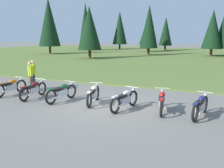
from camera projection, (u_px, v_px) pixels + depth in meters
The scene contains 12 objects.
ground_plane at pixel (107, 107), 11.44m from camera, with size 140.00×140.00×0.00m, color slate.
grass_moorland at pixel (187, 57), 35.21m from camera, with size 80.00×44.00×0.10m, color #5B7033.
forest_treeline at pixel (187, 25), 37.39m from camera, with size 38.61×30.56×8.62m.
motorcycle_orange at pixel (11, 87), 13.53m from camera, with size 0.62×2.10×0.88m.
motorcycle_maroon at pixel (34, 89), 12.86m from camera, with size 0.62×2.10×0.88m.
motorcycle_british_green at pixel (62, 92), 12.28m from camera, with size 0.62×2.09×0.88m.
motorcycle_cream at pixel (93, 94), 11.85m from camera, with size 0.74×2.07×0.88m.
motorcycle_silver at pixel (125, 99), 10.93m from camera, with size 0.69×2.08×0.88m.
motorcycle_red at pixel (162, 101), 10.62m from camera, with size 0.71×2.08×0.88m.
motorcycle_navy at pixel (200, 106), 9.95m from camera, with size 0.63×2.09×0.88m.
rider_in_hivis_vest at pixel (33, 73), 14.75m from camera, with size 0.35×0.51×1.67m.
rider_near_row_end at pixel (31, 75), 14.21m from camera, with size 0.43×0.41×1.67m.
Camera 1 is at (4.57, -10.05, 3.15)m, focal length 41.91 mm.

